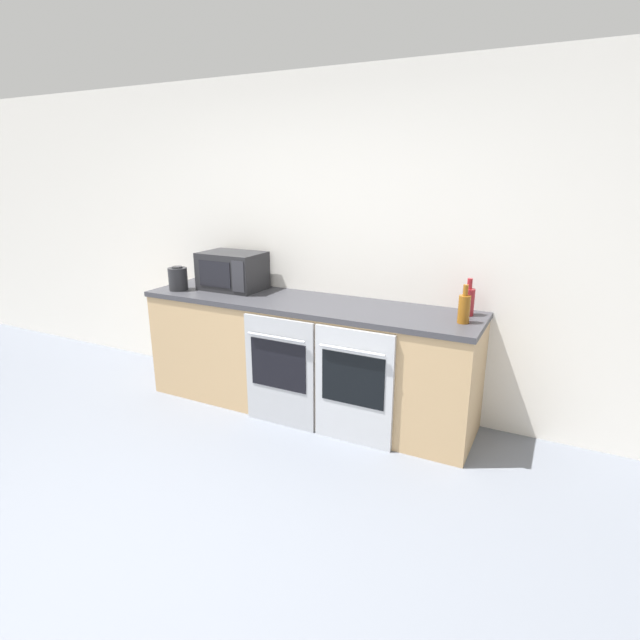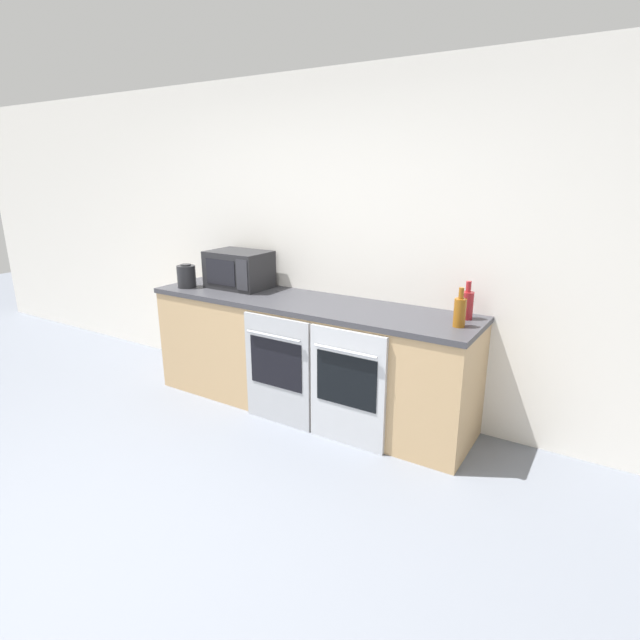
{
  "view_description": "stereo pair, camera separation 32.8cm",
  "coord_description": "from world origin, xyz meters",
  "px_view_note": "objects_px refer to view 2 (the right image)",
  "views": [
    {
      "loc": [
        1.78,
        -1.24,
        1.86
      ],
      "look_at": [
        0.13,
        2.04,
        0.77
      ],
      "focal_mm": 28.0,
      "sensor_mm": 36.0,
      "label": 1
    },
    {
      "loc": [
        2.07,
        -1.08,
        1.86
      ],
      "look_at": [
        0.13,
        2.04,
        0.77
      ],
      "focal_mm": 28.0,
      "sensor_mm": 36.0,
      "label": 2
    }
  ],
  "objects_px": {
    "oven_left": "(277,370)",
    "bottle_red": "(467,304)",
    "oven_right": "(347,388)",
    "kettle": "(186,276)",
    "microwave": "(239,269)",
    "bottle_amber": "(460,312)"
  },
  "relations": [
    {
      "from": "oven_left",
      "to": "microwave",
      "type": "height_order",
      "value": "microwave"
    },
    {
      "from": "oven_left",
      "to": "kettle",
      "type": "bearing_deg",
      "value": 170.25
    },
    {
      "from": "oven_right",
      "to": "microwave",
      "type": "distance_m",
      "value": 1.5
    },
    {
      "from": "oven_left",
      "to": "oven_right",
      "type": "relative_size",
      "value": 1.0
    },
    {
      "from": "microwave",
      "to": "bottle_red",
      "type": "distance_m",
      "value": 1.94
    },
    {
      "from": "oven_left",
      "to": "kettle",
      "type": "relative_size",
      "value": 4.23
    },
    {
      "from": "oven_left",
      "to": "microwave",
      "type": "distance_m",
      "value": 1.03
    },
    {
      "from": "oven_left",
      "to": "kettle",
      "type": "xyz_separation_m",
      "value": [
        -1.09,
        0.19,
        0.57
      ]
    },
    {
      "from": "bottle_red",
      "to": "bottle_amber",
      "type": "height_order",
      "value": "bottle_red"
    },
    {
      "from": "oven_right",
      "to": "bottle_red",
      "type": "xyz_separation_m",
      "value": [
        0.64,
        0.5,
        0.57
      ]
    },
    {
      "from": "oven_right",
      "to": "bottle_amber",
      "type": "height_order",
      "value": "bottle_amber"
    },
    {
      "from": "microwave",
      "to": "bottle_amber",
      "type": "relative_size",
      "value": 2.0
    },
    {
      "from": "oven_right",
      "to": "kettle",
      "type": "relative_size",
      "value": 4.23
    },
    {
      "from": "bottle_red",
      "to": "kettle",
      "type": "distance_m",
      "value": 2.35
    },
    {
      "from": "oven_left",
      "to": "oven_right",
      "type": "distance_m",
      "value": 0.6
    },
    {
      "from": "oven_right",
      "to": "bottle_amber",
      "type": "distance_m",
      "value": 0.92
    },
    {
      "from": "oven_right",
      "to": "kettle",
      "type": "bearing_deg",
      "value": 173.67
    },
    {
      "from": "bottle_red",
      "to": "kettle",
      "type": "relative_size",
      "value": 1.3
    },
    {
      "from": "oven_right",
      "to": "bottle_amber",
      "type": "relative_size",
      "value": 3.28
    },
    {
      "from": "oven_left",
      "to": "microwave",
      "type": "relative_size",
      "value": 1.64
    },
    {
      "from": "bottle_red",
      "to": "bottle_amber",
      "type": "bearing_deg",
      "value": -86.63
    },
    {
      "from": "oven_left",
      "to": "bottle_red",
      "type": "height_order",
      "value": "bottle_red"
    }
  ]
}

